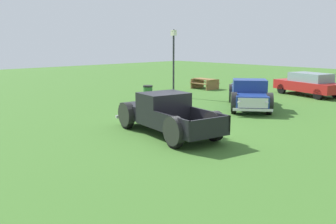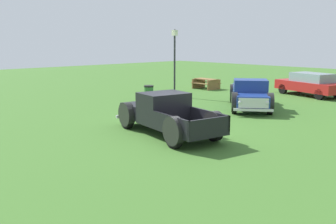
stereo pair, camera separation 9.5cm
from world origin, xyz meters
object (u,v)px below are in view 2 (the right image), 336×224
sedan_distant_b (310,84)px  pickup_truck_behind_right (250,95)px  lamp_post_near (175,62)px  picnic_table (206,82)px  pickup_truck_foreground (163,114)px  trash_can (149,93)px

sedan_distant_b → pickup_truck_behind_right: bearing=-88.4°
sedan_distant_b → lamp_post_near: size_ratio=1.12×
sedan_distant_b → lamp_post_near: 9.21m
sedan_distant_b → picnic_table: bearing=-163.0°
pickup_truck_behind_right → lamp_post_near: lamp_post_near is taller
pickup_truck_behind_right → sedan_distant_b: 7.16m
sedan_distant_b → lamp_post_near: lamp_post_near is taller
pickup_truck_foreground → lamp_post_near: size_ratio=1.27×
pickup_truck_foreground → lamp_post_near: lamp_post_near is taller
picnic_table → trash_can: bearing=-78.0°
lamp_post_near → trash_can: (0.13, -2.33, -1.82)m
pickup_truck_foreground → picnic_table: bearing=124.3°
picnic_table → trash_can: size_ratio=1.94×
picnic_table → trash_can: trash_can is taller
lamp_post_near → pickup_truck_behind_right: bearing=-2.2°
picnic_table → trash_can: (1.50, -7.04, -0.01)m
trash_can → sedan_distant_b: bearing=58.1°
pickup_truck_foreground → picnic_table: pickup_truck_foreground is taller
sedan_distant_b → trash_can: size_ratio=5.19×
trash_can → pickup_truck_behind_right: bearing=19.4°
trash_can → picnic_table: bearing=102.0°
lamp_post_near → picnic_table: 5.22m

